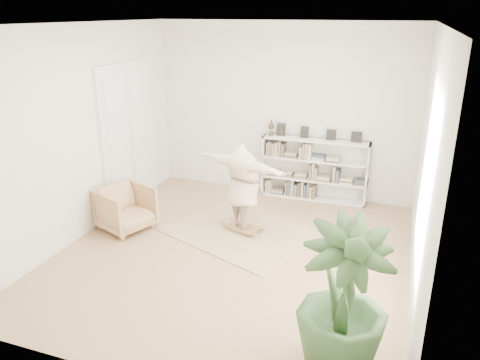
{
  "coord_description": "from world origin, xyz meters",
  "views": [
    {
      "loc": [
        2.4,
        -6.42,
        3.77
      ],
      "look_at": [
        -0.03,
        0.4,
        1.14
      ],
      "focal_mm": 35.0,
      "sensor_mm": 36.0,
      "label": 1
    }
  ],
  "objects_px": {
    "armchair": "(126,208)",
    "rocker_board": "(243,228)",
    "person": "(243,184)",
    "bookshelf": "(314,170)",
    "houseplant": "(343,300)"
  },
  "relations": [
    {
      "from": "armchair",
      "to": "houseplant",
      "type": "bearing_deg",
      "value": -96.48
    },
    {
      "from": "bookshelf",
      "to": "person",
      "type": "bearing_deg",
      "value": -113.3
    },
    {
      "from": "rocker_board",
      "to": "houseplant",
      "type": "xyz_separation_m",
      "value": [
        2.14,
        -2.88,
        0.81
      ]
    },
    {
      "from": "houseplant",
      "to": "bookshelf",
      "type": "bearing_deg",
      "value": 104.54
    },
    {
      "from": "person",
      "to": "bookshelf",
      "type": "bearing_deg",
      "value": -92.12
    },
    {
      "from": "armchair",
      "to": "person",
      "type": "relative_size",
      "value": 0.46
    },
    {
      "from": "rocker_board",
      "to": "houseplant",
      "type": "relative_size",
      "value": 0.36
    },
    {
      "from": "bookshelf",
      "to": "houseplant",
      "type": "distance_m",
      "value": 5.06
    },
    {
      "from": "armchair",
      "to": "rocker_board",
      "type": "relative_size",
      "value": 1.38
    },
    {
      "from": "rocker_board",
      "to": "person",
      "type": "distance_m",
      "value": 0.84
    },
    {
      "from": "bookshelf",
      "to": "armchair",
      "type": "xyz_separation_m",
      "value": [
        -2.91,
        -2.6,
        -0.24
      ]
    },
    {
      "from": "houseplant",
      "to": "armchair",
      "type": "bearing_deg",
      "value": 151.31
    },
    {
      "from": "armchair",
      "to": "bookshelf",
      "type": "bearing_deg",
      "value": -25.98
    },
    {
      "from": "armchair",
      "to": "rocker_board",
      "type": "bearing_deg",
      "value": -51.69
    },
    {
      "from": "armchair",
      "to": "houseplant",
      "type": "height_order",
      "value": "houseplant"
    }
  ]
}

